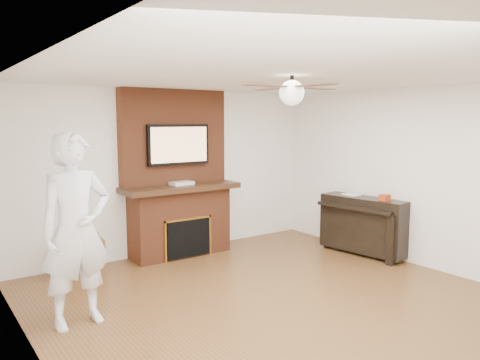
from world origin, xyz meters
TOP-DOWN VIEW (x-y plane):
  - room_shell at (0.00, 0.00)m, footprint 5.36×5.86m
  - fireplace at (0.00, 2.55)m, footprint 1.78×0.64m
  - tv at (0.00, 2.50)m, footprint 1.00×0.08m
  - ceiling_fan at (-0.00, 0.00)m, footprint 1.21×1.21m
  - person at (-2.00, 0.90)m, footprint 0.75×0.53m
  - side_table at (-1.48, 2.48)m, footprint 0.53×0.53m
  - piano at (2.28, 0.89)m, footprint 0.66×1.39m
  - cable_box at (0.02, 2.45)m, footprint 0.36×0.23m
  - candle_orange at (-0.08, 2.36)m, footprint 0.07×0.07m
  - candle_green at (-0.03, 2.37)m, footprint 0.07×0.07m
  - candle_blue at (0.10, 2.32)m, footprint 0.07×0.07m

SIDE VIEW (x-z plane):
  - candle_green at x=-0.03m, z-range 0.00..0.08m
  - candle_blue at x=0.10m, z-range 0.00..0.09m
  - candle_orange at x=-0.08m, z-range 0.00..0.11m
  - side_table at x=-1.48m, z-range -0.02..0.54m
  - piano at x=2.28m, z-range -0.01..0.96m
  - person at x=-2.00m, z-range 0.00..1.93m
  - fireplace at x=0.00m, z-range -0.25..2.25m
  - cable_box at x=0.02m, z-range 1.08..1.13m
  - room_shell at x=0.00m, z-range -0.18..2.68m
  - tv at x=0.00m, z-range 1.38..1.98m
  - ceiling_fan at x=0.00m, z-range 2.18..2.49m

